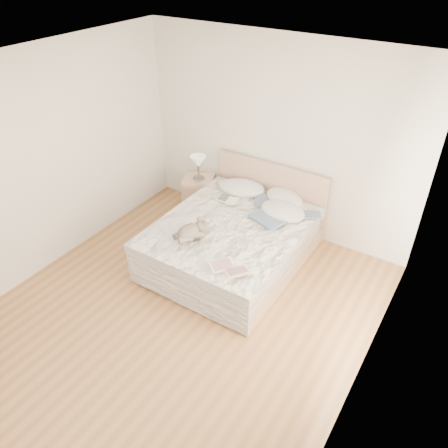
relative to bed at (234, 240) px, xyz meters
The scene contains 16 objects.
floor 1.23m from the bed, 90.00° to the right, with size 4.00×4.50×0.00m, color brown.
ceiling 2.67m from the bed, 90.00° to the right, with size 4.00×4.50×0.00m, color white.
wall_back 1.49m from the bed, 90.00° to the left, with size 4.00×0.02×2.70m, color silver.
wall_left 2.55m from the bed, 149.21° to the right, with size 0.02×4.50×2.70m, color silver.
wall_right 2.55m from the bed, 30.79° to the right, with size 0.02×4.50×2.70m, color silver.
window 2.46m from the bed, 24.16° to the right, with size 0.02×1.30×1.10m, color white.
bed is the anchor object (origin of this frame).
nightstand 1.34m from the bed, 145.28° to the left, with size 0.45×0.40×0.56m, color tan.
table_lamp 1.42m from the bed, 145.44° to the left, with size 0.30×0.30×0.37m.
pillow_left 0.87m from the bed, 113.93° to the left, with size 0.65×0.45×0.19m, color white.
pillow_middle 0.93m from the bed, 69.75° to the left, with size 0.59×0.41×0.18m, color white.
pillow_right 0.74m from the bed, 49.75° to the left, with size 0.62×0.43×0.18m, color silver.
blouse 0.65m from the bed, 46.10° to the left, with size 0.68×0.72×0.03m, color #3F536E, non-canonical shape.
photo_book 0.59m from the bed, 131.52° to the left, with size 0.30×0.21×0.02m, color white.
childrens_book 1.01m from the bed, 61.77° to the right, with size 0.39×0.26×0.03m, color #F2E8C1.
teddy_bear 0.77m from the bed, 111.99° to the right, with size 0.27×0.38×0.20m, color brown, non-canonical shape.
Camera 1 is at (2.37, -2.75, 3.70)m, focal length 35.00 mm.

